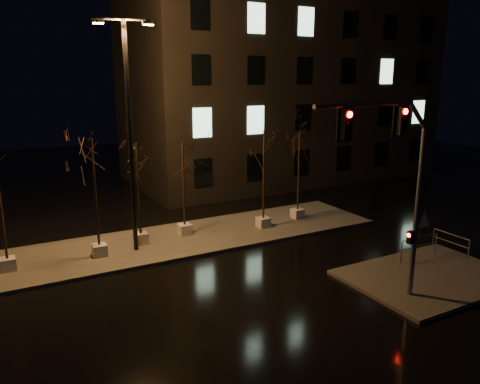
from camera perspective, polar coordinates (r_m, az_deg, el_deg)
ground at (r=19.79m, az=-0.54°, el=-11.11°), size 90.00×90.00×0.00m
median at (r=24.83m, az=-7.13°, el=-5.76°), size 22.00×5.00×0.15m
sidewalk_corner at (r=21.80m, az=22.06°, el=-9.54°), size 7.00×5.00×0.15m
building at (r=40.62m, az=4.97°, el=12.55°), size 25.00×12.00×15.00m
tree_1 at (r=22.12m, az=-17.47°, el=3.08°), size 1.80×1.80×5.69m
tree_2 at (r=23.36m, az=-12.44°, el=3.10°), size 1.80×1.80×5.25m
tree_3 at (r=24.44m, az=-6.97°, el=3.44°), size 1.80×1.80×5.05m
tree_4 at (r=25.46m, az=2.95°, el=4.78°), size 1.80×1.80×5.55m
tree_5 at (r=27.41m, az=7.25°, el=4.88°), size 1.80×1.80×5.26m
traffic_signal_mast at (r=17.33m, az=18.79°, el=2.03°), size 6.07×0.45×7.41m
streetlight_main at (r=22.24m, az=-13.36°, el=8.24°), size 2.67×0.80×10.71m
guard_rail_a at (r=23.33m, az=21.04°, el=-5.96°), size 2.39×0.08×1.03m
guard_rail_b at (r=24.57m, az=24.30°, el=-5.42°), size 0.07×2.02×0.95m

